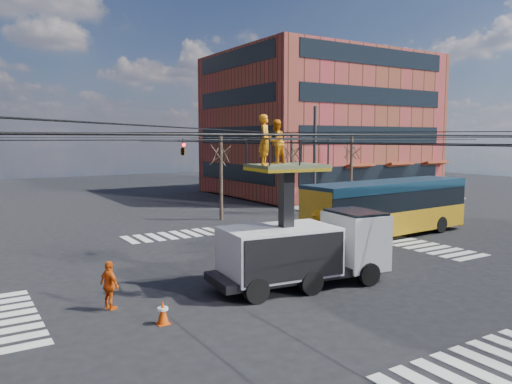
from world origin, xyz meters
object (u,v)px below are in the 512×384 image
(city_bus, at_px, (388,207))
(flagger, at_px, (318,230))
(worker_ground, at_px, (110,285))
(utility_truck, at_px, (304,232))
(traffic_cone, at_px, (163,312))

(city_bus, bearing_deg, flagger, -177.08)
(city_bus, xyz_separation_m, flagger, (-5.66, -0.70, -0.70))
(city_bus, xyz_separation_m, worker_ground, (-17.16, -4.09, -0.90))
(flagger, bearing_deg, utility_truck, -74.39)
(worker_ground, bearing_deg, traffic_cone, -173.11)
(utility_truck, relative_size, flagger, 3.50)
(utility_truck, relative_size, worker_ground, 4.38)
(worker_ground, xyz_separation_m, flagger, (11.51, 3.39, 0.21))
(city_bus, distance_m, traffic_cone, 17.37)
(worker_ground, bearing_deg, flagger, -91.84)
(utility_truck, relative_size, city_bus, 0.62)
(worker_ground, distance_m, flagger, 12.00)
(worker_ground, relative_size, flagger, 0.80)
(traffic_cone, xyz_separation_m, flagger, (10.49, 5.55, 0.65))
(city_bus, bearing_deg, utility_truck, -156.57)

